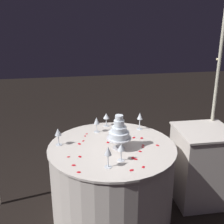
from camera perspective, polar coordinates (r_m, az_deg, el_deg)
name	(u,v)px	position (r m, az deg, el deg)	size (l,w,h in m)	color
ground_plane	(112,214)	(3.16, 0.00, -18.68)	(12.00, 12.00, 0.00)	black
decorative_arch	(106,68)	(2.86, -1.11, 8.39)	(2.33, 0.05, 2.09)	#B7B29E
main_table	(112,181)	(2.94, 0.00, -13.01)	(1.17, 1.17, 0.74)	silver
side_table	(201,166)	(3.27, 16.46, -9.70)	(0.54, 0.54, 0.80)	silver
tiered_cake	(119,132)	(2.65, 1.33, -3.80)	(0.22, 0.22, 0.32)	silver
wine_glass_0	(108,152)	(2.37, -0.76, -7.56)	(0.06, 0.06, 0.18)	silver
wine_glass_1	(58,133)	(2.78, -10.17, -3.89)	(0.06, 0.06, 0.16)	silver
wine_glass_2	(140,117)	(3.08, 5.30, -0.95)	(0.06, 0.06, 0.18)	silver
wine_glass_3	(97,121)	(3.01, -2.93, -1.80)	(0.06, 0.06, 0.16)	silver
wine_glass_4	(106,117)	(3.16, -1.09, -0.87)	(0.06, 0.06, 0.14)	silver
wine_glass_5	(121,148)	(2.48, 1.74, -6.85)	(0.06, 0.06, 0.15)	silver
rose_petal_0	(85,136)	(2.97, -5.12, -4.55)	(0.03, 0.02, 0.00)	red
rose_petal_1	(74,165)	(2.48, -7.27, -9.95)	(0.04, 0.03, 0.00)	red
rose_petal_2	(133,158)	(2.57, 3.93, -8.60)	(0.03, 0.02, 0.00)	red
rose_petal_3	(80,157)	(2.60, -6.08, -8.40)	(0.03, 0.02, 0.00)	red
rose_petal_4	(134,138)	(2.93, 4.16, -4.86)	(0.04, 0.03, 0.00)	red
rose_petal_5	(114,132)	(3.04, 0.31, -3.84)	(0.03, 0.02, 0.00)	red
rose_petal_6	(157,145)	(2.80, 8.60, -6.25)	(0.04, 0.03, 0.00)	red
rose_petal_7	(87,134)	(3.02, -4.82, -4.15)	(0.03, 0.02, 0.00)	red
rose_petal_8	(143,145)	(2.79, 5.92, -6.26)	(0.03, 0.02, 0.00)	red
rose_petal_9	(108,142)	(2.83, -0.77, -5.76)	(0.04, 0.03, 0.00)	red
rose_petal_10	(79,144)	(2.82, -6.21, -6.01)	(0.04, 0.03, 0.00)	red
rose_petal_11	(68,157)	(2.60, -8.24, -8.40)	(0.03, 0.02, 0.00)	red
rose_petal_12	(133,158)	(2.56, 4.01, -8.74)	(0.03, 0.02, 0.00)	red
rose_petal_13	(83,141)	(2.87, -5.46, -5.46)	(0.03, 0.02, 0.00)	red
rose_petal_14	(143,147)	(2.76, 5.84, -6.60)	(0.03, 0.02, 0.00)	red
rose_petal_15	(132,170)	(2.40, 3.73, -10.93)	(0.04, 0.03, 0.00)	red
rose_petal_16	(143,167)	(2.45, 5.95, -10.31)	(0.04, 0.02, 0.00)	red
rose_petal_17	(136,159)	(2.55, 4.48, -8.88)	(0.04, 0.03, 0.00)	red
rose_petal_18	(140,151)	(2.68, 5.34, -7.42)	(0.03, 0.02, 0.00)	red
rose_petal_19	(142,138)	(2.93, 5.65, -4.93)	(0.04, 0.03, 0.00)	red
rose_petal_20	(79,172)	(2.38, -6.31, -11.24)	(0.03, 0.02, 0.00)	red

